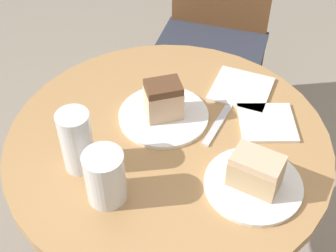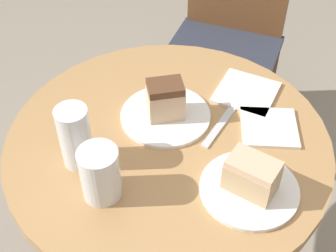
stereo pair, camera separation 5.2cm
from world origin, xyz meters
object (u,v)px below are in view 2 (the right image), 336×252
object	(u,v)px
glass_water	(76,139)
cake_slice_near	(165,100)
glass_lemonade	(100,176)
plate_near	(166,116)
plate_far	(249,189)
cake_slice_far	(252,175)
chair	(225,40)

from	to	relation	value
glass_water	cake_slice_near	bearing A→B (deg)	49.38
glass_lemonade	glass_water	bearing A→B (deg)	137.15
plate_near	plate_far	distance (m)	0.29
plate_near	glass_lemonade	distance (m)	0.27
cake_slice_far	plate_near	bearing A→B (deg)	141.00
plate_near	glass_water	xyz separation A→B (m)	(-0.16, -0.18, 0.06)
cake_slice_near	glass_lemonade	distance (m)	0.27
chair	cake_slice_far	bearing A→B (deg)	-72.52
cake_slice_far	cake_slice_near	bearing A→B (deg)	141.00
plate_far	glass_water	distance (m)	0.39
plate_near	glass_lemonade	xyz separation A→B (m)	(-0.08, -0.26, 0.05)
cake_slice_near	cake_slice_far	xyz separation A→B (m)	(0.23, -0.18, -0.01)
plate_far	chair	bearing A→B (deg)	99.80
glass_lemonade	cake_slice_far	bearing A→B (deg)	13.92
plate_near	plate_far	bearing A→B (deg)	-39.00
chair	plate_far	distance (m)	0.98
plate_near	glass_lemonade	size ratio (longest dim) A/B	1.81
plate_near	glass_water	bearing A→B (deg)	-130.62
chair	cake_slice_far	size ratio (longest dim) A/B	7.40
cake_slice_far	plate_far	bearing A→B (deg)	90.00
plate_near	glass_lemonade	bearing A→B (deg)	-106.43
plate_far	cake_slice_far	size ratio (longest dim) A/B	1.74
cake_slice_near	glass_water	size ratio (longest dim) A/B	0.69
cake_slice_near	glass_water	distance (m)	0.24
plate_near	plate_far	world-z (taller)	same
plate_far	glass_lemonade	size ratio (longest dim) A/B	1.72
cake_slice_near	plate_far	bearing A→B (deg)	-39.00
chair	glass_water	distance (m)	1.01
plate_far	plate_near	bearing A→B (deg)	141.00
chair	glass_lemonade	bearing A→B (deg)	-90.30
plate_far	cake_slice_near	xyz separation A→B (m)	(-0.23, 0.18, 0.05)
cake_slice_near	glass_water	xyz separation A→B (m)	(-0.16, -0.18, 0.01)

